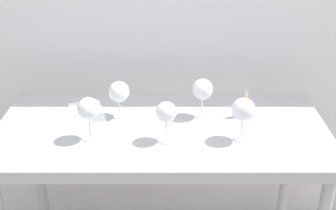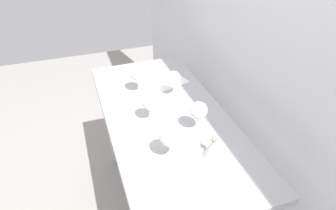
# 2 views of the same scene
# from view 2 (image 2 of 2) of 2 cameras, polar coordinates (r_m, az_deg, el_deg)

# --- Properties ---
(back_wall) EXTENTS (3.80, 0.04, 2.60)m
(back_wall) POSITION_cam_2_polar(r_m,az_deg,el_deg) (1.64, 16.70, 12.76)
(back_wall) COLOR silver
(back_wall) RESTS_ON ground_plane
(steel_counter) EXTENTS (1.40, 0.65, 0.90)m
(steel_counter) POSITION_cam_2_polar(r_m,az_deg,el_deg) (1.69, -0.31, -4.95)
(steel_counter) COLOR #A5A5AB
(steel_counter) RESTS_ON ground_plane
(wine_glass_far_left) EXTENTS (0.09, 0.09, 0.16)m
(wine_glass_far_left) POSITION_cam_2_polar(r_m,az_deg,el_deg) (1.74, 1.05, 5.07)
(wine_glass_far_left) COLOR white
(wine_glass_far_left) RESTS_ON steel_counter
(wine_glass_near_right) EXTENTS (0.09, 0.09, 0.18)m
(wine_glass_near_right) POSITION_cam_2_polar(r_m,az_deg,el_deg) (1.29, 0.35, -6.32)
(wine_glass_near_right) COLOR white
(wine_glass_near_right) RESTS_ON steel_counter
(wine_glass_far_right) EXTENTS (0.09, 0.09, 0.17)m
(wine_glass_far_right) POSITION_cam_2_polar(r_m,az_deg,el_deg) (1.46, 5.97, -1.21)
(wine_glass_far_right) COLOR white
(wine_glass_far_right) RESTS_ON steel_counter
(wine_glass_near_center) EXTENTS (0.08, 0.08, 0.17)m
(wine_glass_near_center) POSITION_cam_2_polar(r_m,az_deg,el_deg) (1.52, -3.63, 0.38)
(wine_glass_near_center) COLOR white
(wine_glass_near_center) RESTS_ON steel_counter
(wine_glass_near_left) EXTENTS (0.09, 0.09, 0.18)m
(wine_glass_near_left) POSITION_cam_2_polar(r_m,az_deg,el_deg) (1.77, -5.95, 5.92)
(wine_glass_near_left) COLOR white
(wine_glass_near_left) RESTS_ON steel_counter
(tasting_sheet_upper) EXTENTS (0.20, 0.26, 0.00)m
(tasting_sheet_upper) POSITION_cam_2_polar(r_m,az_deg,el_deg) (1.93, 0.30, 4.42)
(tasting_sheet_upper) COLOR white
(tasting_sheet_upper) RESTS_ON steel_counter
(decanter_funnel) EXTENTS (0.09, 0.09, 0.15)m
(decanter_funnel) POSITION_cam_2_polar(r_m,az_deg,el_deg) (1.38, 8.77, -8.18)
(decanter_funnel) COLOR #BBBBBB
(decanter_funnel) RESTS_ON steel_counter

